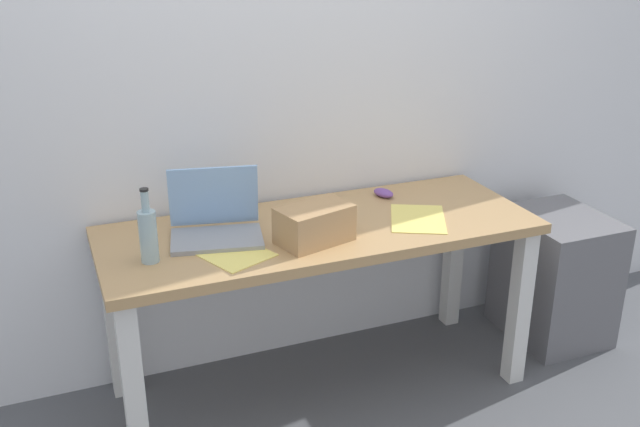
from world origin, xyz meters
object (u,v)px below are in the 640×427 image
object	(u,v)px
laptop_left	(215,222)
cardboard_box	(314,224)
desk	(320,251)
filing_cabinet	(555,276)
beer_bottle	(148,234)
computer_mouse	(384,193)

from	to	relation	value
laptop_left	cardboard_box	xyz separation A→B (m)	(0.33, -0.18, 0.01)
desk	cardboard_box	distance (m)	0.23
filing_cabinet	beer_bottle	bearing A→B (deg)	-177.54
beer_bottle	filing_cabinet	bearing A→B (deg)	2.46
laptop_left	cardboard_box	bearing A→B (deg)	-28.83
computer_mouse	filing_cabinet	world-z (taller)	computer_mouse
cardboard_box	beer_bottle	bearing A→B (deg)	174.91
cardboard_box	filing_cabinet	distance (m)	1.36
desk	laptop_left	bearing A→B (deg)	173.47
laptop_left	cardboard_box	size ratio (longest dim) A/B	1.42
beer_bottle	filing_cabinet	xyz separation A→B (m)	(1.84, 0.08, -0.54)
beer_bottle	computer_mouse	bearing A→B (deg)	14.92
laptop_left	beer_bottle	size ratio (longest dim) A/B	1.40
beer_bottle	laptop_left	bearing A→B (deg)	25.54
laptop_left	filing_cabinet	world-z (taller)	laptop_left
computer_mouse	filing_cabinet	size ratio (longest dim) A/B	0.17
laptop_left	beer_bottle	xyz separation A→B (m)	(-0.26, -0.13, 0.05)
laptop_left	computer_mouse	xyz separation A→B (m)	(0.77, 0.15, -0.04)
laptop_left	filing_cabinet	distance (m)	1.66
desk	computer_mouse	size ratio (longest dim) A/B	16.93
beer_bottle	filing_cabinet	size ratio (longest dim) A/B	0.45
laptop_left	cardboard_box	distance (m)	0.37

